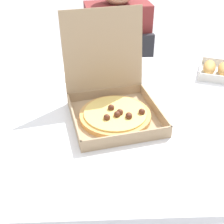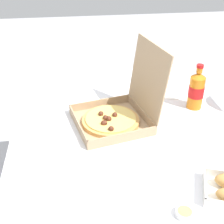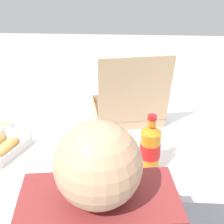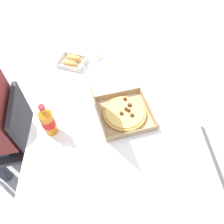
% 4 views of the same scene
% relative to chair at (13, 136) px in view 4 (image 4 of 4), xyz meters
% --- Properties ---
extents(ground_plane, '(10.00, 10.00, 0.00)m').
position_rel_chair_xyz_m(ground_plane, '(-0.01, -0.73, -0.48)').
color(ground_plane, '#B2B2B7').
extents(dining_table, '(1.33, 0.99, 0.76)m').
position_rel_chair_xyz_m(dining_table, '(-0.01, -0.73, 0.20)').
color(dining_table, white).
rests_on(dining_table, ground_plane).
extents(chair, '(0.45, 0.45, 0.83)m').
position_rel_chair_xyz_m(chair, '(0.00, 0.00, 0.00)').
color(chair, '#232328').
rests_on(chair, ground_plane).
extents(pizza_box_open, '(0.38, 0.41, 0.35)m').
position_rel_chair_xyz_m(pizza_box_open, '(-0.06, -0.76, 0.33)').
color(pizza_box_open, tan).
rests_on(pizza_box_open, dining_table).
extents(bread_side_box, '(0.21, 0.23, 0.06)m').
position_rel_chair_xyz_m(bread_side_box, '(0.43, -0.44, 0.30)').
color(bread_side_box, white).
rests_on(bread_side_box, dining_table).
extents(cola_bottle, '(0.07, 0.07, 0.22)m').
position_rel_chair_xyz_m(cola_bottle, '(-0.14, -0.36, 0.37)').
color(cola_bottle, orange).
rests_on(cola_bottle, dining_table).
extents(paper_menu, '(0.24, 0.20, 0.00)m').
position_rel_chair_xyz_m(paper_menu, '(-0.34, -0.46, 0.28)').
color(paper_menu, white).
rests_on(paper_menu, dining_table).
extents(dipping_sauce_cup, '(0.06, 0.06, 0.02)m').
position_rel_chair_xyz_m(dipping_sauce_cup, '(0.49, -0.63, 0.29)').
color(dipping_sauce_cup, white).
rests_on(dipping_sauce_cup, dining_table).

